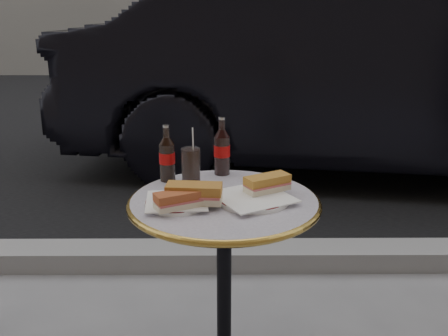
{
  "coord_description": "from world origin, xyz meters",
  "views": [
    {
      "loc": [
        -0.01,
        -1.5,
        1.31
      ],
      "look_at": [
        0.0,
        0.05,
        0.82
      ],
      "focal_mm": 40.0,
      "sensor_mm": 36.0,
      "label": 1
    }
  ],
  "objects_px": {
    "parked_car": "(367,74)",
    "cola_bottle_right": "(222,146)",
    "cola_bottle_left": "(167,153)",
    "cola_glass": "(191,167)",
    "plate_right": "(253,199)",
    "bistro_table": "(224,298)",
    "plate_left": "(177,203)"
  },
  "relations": [
    {
      "from": "plate_left",
      "to": "bistro_table",
      "type": "bearing_deg",
      "value": 18.47
    },
    {
      "from": "bistro_table",
      "to": "cola_glass",
      "type": "bearing_deg",
      "value": 132.0
    },
    {
      "from": "plate_left",
      "to": "parked_car",
      "type": "bearing_deg",
      "value": 63.46
    },
    {
      "from": "parked_car",
      "to": "cola_bottle_right",
      "type": "bearing_deg",
      "value": 162.3
    },
    {
      "from": "cola_glass",
      "to": "cola_bottle_right",
      "type": "bearing_deg",
      "value": 50.5
    },
    {
      "from": "bistro_table",
      "to": "cola_glass",
      "type": "distance_m",
      "value": 0.46
    },
    {
      "from": "cola_bottle_left",
      "to": "parked_car",
      "type": "xyz_separation_m",
      "value": [
        1.38,
        2.44,
        -0.03
      ]
    },
    {
      "from": "cola_bottle_left",
      "to": "cola_glass",
      "type": "height_order",
      "value": "cola_bottle_left"
    },
    {
      "from": "bistro_table",
      "to": "parked_car",
      "type": "relative_size",
      "value": 0.15
    },
    {
      "from": "plate_right",
      "to": "cola_bottle_right",
      "type": "xyz_separation_m",
      "value": [
        -0.1,
        0.27,
        0.1
      ]
    },
    {
      "from": "plate_right",
      "to": "bistro_table",
      "type": "bearing_deg",
      "value": 167.05
    },
    {
      "from": "cola_bottle_left",
      "to": "cola_bottle_right",
      "type": "height_order",
      "value": "cola_bottle_right"
    },
    {
      "from": "cola_glass",
      "to": "plate_right",
      "type": "bearing_deg",
      "value": -35.61
    },
    {
      "from": "cola_bottle_right",
      "to": "parked_car",
      "type": "relative_size",
      "value": 0.04
    },
    {
      "from": "bistro_table",
      "to": "cola_bottle_right",
      "type": "bearing_deg",
      "value": 91.4
    },
    {
      "from": "plate_right",
      "to": "cola_bottle_right",
      "type": "relative_size",
      "value": 1.07
    },
    {
      "from": "bistro_table",
      "to": "cola_bottle_left",
      "type": "distance_m",
      "value": 0.54
    },
    {
      "from": "bistro_table",
      "to": "cola_bottle_right",
      "type": "relative_size",
      "value": 3.41
    },
    {
      "from": "bistro_table",
      "to": "plate_right",
      "type": "height_order",
      "value": "plate_right"
    },
    {
      "from": "bistro_table",
      "to": "cola_bottle_left",
      "type": "relative_size",
      "value": 3.61
    },
    {
      "from": "plate_left",
      "to": "plate_right",
      "type": "bearing_deg",
      "value": 6.8
    },
    {
      "from": "cola_bottle_right",
      "to": "parked_car",
      "type": "distance_m",
      "value": 2.65
    },
    {
      "from": "parked_car",
      "to": "cola_bottle_left",
      "type": "bearing_deg",
      "value": 159.46
    },
    {
      "from": "plate_left",
      "to": "parked_car",
      "type": "height_order",
      "value": "parked_car"
    },
    {
      "from": "plate_right",
      "to": "cola_bottle_right",
      "type": "height_order",
      "value": "cola_bottle_right"
    },
    {
      "from": "plate_right",
      "to": "plate_left",
      "type": "bearing_deg",
      "value": -173.2
    },
    {
      "from": "plate_left",
      "to": "cola_glass",
      "type": "bearing_deg",
      "value": 78.39
    },
    {
      "from": "plate_right",
      "to": "parked_car",
      "type": "distance_m",
      "value": 2.86
    },
    {
      "from": "cola_bottle_left",
      "to": "parked_car",
      "type": "bearing_deg",
      "value": 60.44
    },
    {
      "from": "plate_right",
      "to": "cola_bottle_right",
      "type": "distance_m",
      "value": 0.31
    },
    {
      "from": "cola_bottle_left",
      "to": "plate_right",
      "type": "bearing_deg",
      "value": -34.71
    },
    {
      "from": "cola_bottle_right",
      "to": "plate_right",
      "type": "bearing_deg",
      "value": -70.48
    }
  ]
}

